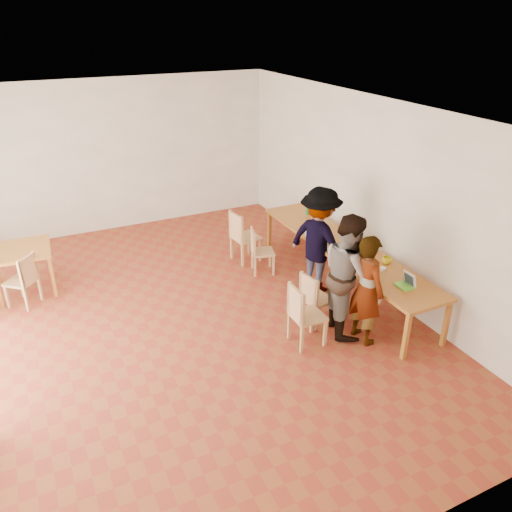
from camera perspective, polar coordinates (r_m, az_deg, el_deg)
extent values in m
plane|color=brown|center=(7.51, -7.04, -7.14)|extent=(8.00, 8.00, 0.00)
cube|color=white|center=(10.51, -14.82, 11.04)|extent=(6.00, 0.10, 3.00)
cube|color=white|center=(3.78, 13.02, -18.35)|extent=(6.00, 0.10, 3.00)
cube|color=white|center=(8.15, 12.80, 6.93)|extent=(0.10, 8.00, 3.00)
cube|color=white|center=(6.38, -8.58, 16.13)|extent=(6.00, 8.00, 0.04)
cube|color=#AE7526|center=(8.06, 10.01, 0.99)|extent=(0.80, 4.00, 0.05)
cube|color=#AE7526|center=(6.76, 16.78, -8.83)|extent=(0.06, 0.06, 0.70)
cube|color=#AE7526|center=(9.55, 1.55, 3.09)|extent=(0.06, 0.06, 0.70)
cube|color=#AE7526|center=(7.19, 20.90, -7.26)|extent=(0.06, 0.06, 0.70)
cube|color=#AE7526|center=(9.86, 5.08, 3.75)|extent=(0.06, 0.06, 0.70)
cube|color=#AE7526|center=(8.66, -25.42, 0.56)|extent=(0.90, 0.90, 0.05)
cube|color=#AE7526|center=(8.46, -22.23, -2.25)|extent=(0.05, 0.05, 0.70)
cube|color=#AE7526|center=(9.16, -22.68, -0.13)|extent=(0.05, 0.05, 0.70)
cube|color=tan|center=(7.23, 7.02, -4.92)|extent=(0.44, 0.44, 0.04)
cube|color=tan|center=(7.02, 6.06, -3.83)|extent=(0.10, 0.38, 0.40)
cube|color=tan|center=(6.78, 5.93, -6.81)|extent=(0.43, 0.43, 0.04)
cube|color=tan|center=(6.57, 4.59, -5.46)|extent=(0.05, 0.42, 0.44)
cube|color=tan|center=(8.96, -1.17, 2.17)|extent=(0.49, 0.49, 0.04)
cube|color=tan|center=(8.77, -2.29, 3.38)|extent=(0.10, 0.44, 0.46)
cube|color=tan|center=(8.57, 0.77, 0.46)|extent=(0.46, 0.46, 0.04)
cube|color=tan|center=(8.45, -0.34, 1.68)|extent=(0.14, 0.37, 0.39)
cube|color=tan|center=(8.41, -25.26, -2.61)|extent=(0.56, 0.56, 0.04)
cube|color=tan|center=(8.21, -24.58, -1.40)|extent=(0.28, 0.33, 0.41)
imported|color=gray|center=(6.80, 12.51, -3.76)|extent=(0.43, 0.61, 1.56)
imported|color=gray|center=(6.93, 10.53, -2.09)|extent=(0.88, 1.01, 1.75)
imported|color=gray|center=(7.87, 7.26, 1.72)|extent=(0.98, 1.28, 1.74)
cube|color=#64CA37|center=(7.05, 16.54, -3.31)|extent=(0.17, 0.24, 0.03)
cube|color=white|center=(7.06, 17.15, -2.53)|extent=(0.07, 0.22, 0.20)
cube|color=#64CA37|center=(7.80, 10.28, 0.40)|extent=(0.17, 0.23, 0.02)
cube|color=white|center=(7.81, 10.82, 1.05)|extent=(0.07, 0.21, 0.19)
cube|color=#64CA37|center=(8.45, 6.97, 2.75)|extent=(0.24, 0.30, 0.03)
cube|color=white|center=(8.47, 7.49, 3.51)|extent=(0.12, 0.26, 0.23)
imported|color=yellow|center=(7.60, 14.72, -0.48)|extent=(0.17, 0.17, 0.10)
cylinder|color=#257D38|center=(9.16, 5.93, 5.56)|extent=(0.07, 0.07, 0.28)
cylinder|color=silver|center=(8.30, 5.85, 2.58)|extent=(0.07, 0.07, 0.09)
cylinder|color=white|center=(7.37, 14.33, -1.48)|extent=(0.08, 0.08, 0.06)
cube|color=#CF365D|center=(7.81, 11.18, 0.29)|extent=(0.05, 0.10, 0.01)
cube|color=black|center=(8.17, 7.17, 2.12)|extent=(0.16, 0.26, 0.09)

